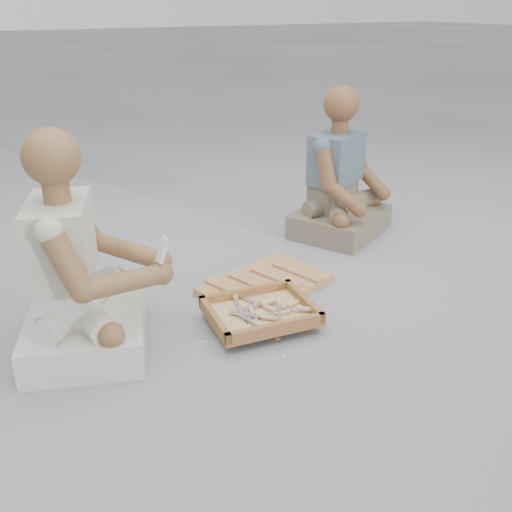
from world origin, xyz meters
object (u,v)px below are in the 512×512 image
carved_panel (265,285)px  craftsman (79,278)px  tool_tray (260,313)px  companion (340,187)px

carved_panel → craftsman: size_ratio=0.67×
tool_tray → carved_panel: bearing=56.3°
craftsman → companion: craftsman is taller
tool_tray → companion: bearing=37.1°
carved_panel → companion: bearing=29.7°
tool_tray → companion: companion is taller
companion → craftsman: bearing=-9.9°
carved_panel → tool_tray: tool_tray is taller
carved_panel → craftsman: bearing=-175.1°
craftsman → companion: bearing=126.0°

